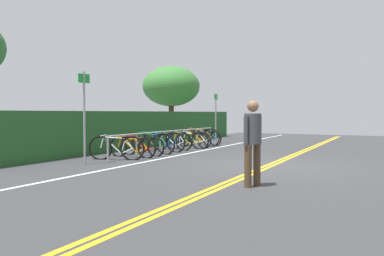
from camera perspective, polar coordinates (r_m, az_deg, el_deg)
ground_plane at (r=10.80m, az=11.13°, el=-5.46°), size 32.51×13.75×0.05m
centre_line_yellow_inner at (r=10.78m, az=11.54°, el=-5.33°), size 29.26×0.10×0.00m
centre_line_yellow_outer at (r=10.82m, az=10.72°, el=-5.30°), size 29.26×0.10×0.00m
bike_lane_stripe_white at (r=12.17m, az=-4.48°, el=-4.44°), size 29.26×0.12×0.00m
bike_rack at (r=14.57m, az=-3.14°, el=-1.09°), size 7.20×0.05×0.76m
bicycle_0 at (r=12.05m, az=-10.83°, el=-2.82°), size 0.66×1.67×0.77m
bicycle_1 at (r=12.63m, az=-8.59°, el=-2.75°), size 0.46×1.77×0.69m
bicycle_2 at (r=13.12m, az=-7.19°, el=-2.58°), size 0.46×1.76×0.68m
bicycle_3 at (r=13.70m, az=-5.67°, el=-2.18°), size 0.46×1.84×0.77m
bicycle_4 at (r=14.29m, az=-4.11°, el=-2.03°), size 0.46×1.72×0.76m
bicycle_5 at (r=14.99m, az=-2.87°, el=-1.90°), size 0.46×1.74×0.72m
bicycle_6 at (r=15.42m, az=-0.73°, el=-1.80°), size 0.65×1.67×0.71m
bicycle_7 at (r=16.11m, az=0.25°, el=-1.68°), size 0.51×1.72×0.68m
bicycle_8 at (r=16.71m, az=1.09°, el=-1.35°), size 0.46×1.78×0.79m
bicycle_9 at (r=17.27m, az=2.09°, el=-1.43°), size 0.56×1.62×0.68m
pedestrian at (r=7.60m, az=8.74°, el=-1.32°), size 0.47×0.32×1.65m
sign_post_near at (r=11.12m, az=-15.27°, el=2.61°), size 0.36×0.10×2.52m
sign_post_far at (r=18.27m, az=3.44°, el=2.16°), size 0.36×0.06×2.33m
hedge_backdrop at (r=17.05m, az=-7.25°, el=-0.08°), size 16.15×1.26×1.47m
tree_mid at (r=22.88m, az=-3.02°, el=6.00°), size 3.28×3.28×4.09m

